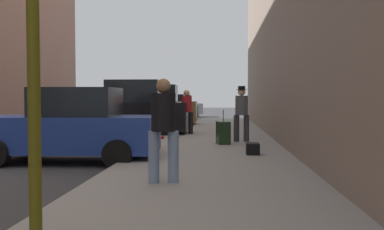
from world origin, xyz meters
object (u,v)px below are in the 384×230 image
object	(u,v)px
parked_blue_sedan	(71,127)
fire_hydrant	(156,136)
duffel_bag	(253,149)
rolling_suitcase	(223,133)
pedestrian_in_jeans	(163,125)
parked_dark_green_sedan	(168,108)
parked_black_suv	(131,111)
pedestrian_with_beanie	(242,111)
pedestrian_in_red_jacket	(187,109)
parked_bronze_suv	(155,108)
parked_gray_coupe	(178,107)

from	to	relation	value
parked_blue_sedan	fire_hydrant	size ratio (longest dim) A/B	6.02
duffel_bag	fire_hydrant	bearing A→B (deg)	156.83
parked_blue_sedan	fire_hydrant	xyz separation A→B (m)	(1.80, 1.69, -0.35)
parked_blue_sedan	rolling_suitcase	world-z (taller)	parked_blue_sedan
pedestrian_in_jeans	duffel_bag	bearing A→B (deg)	64.89
parked_dark_green_sedan	duffel_bag	world-z (taller)	parked_dark_green_sedan
parked_black_suv	fire_hydrant	distance (m)	5.42
pedestrian_with_beanie	duffel_bag	distance (m)	3.26
fire_hydrant	parked_blue_sedan	bearing A→B (deg)	-136.94
parked_dark_green_sedan	pedestrian_with_beanie	size ratio (longest dim) A/B	2.37
pedestrian_in_red_jacket	parked_blue_sedan	bearing A→B (deg)	-109.00
pedestrian_in_red_jacket	rolling_suitcase	bearing A→B (deg)	-68.27
parked_dark_green_sedan	pedestrian_in_jeans	distance (m)	21.76
parked_black_suv	pedestrian_in_jeans	bearing A→B (deg)	-74.86
parked_bronze_suv	duffel_bag	distance (m)	12.87
parked_black_suv	pedestrian_in_jeans	world-z (taller)	parked_black_suv
rolling_suitcase	duffel_bag	xyz separation A→B (m)	(0.72, -2.38, -0.20)
parked_gray_coupe	rolling_suitcase	distance (m)	21.91
parked_bronze_suv	pedestrian_in_jeans	size ratio (longest dim) A/B	2.71
parked_gray_coupe	pedestrian_with_beanie	world-z (taller)	pedestrian_with_beanie
parked_blue_sedan	parked_dark_green_sedan	xyz separation A→B (m)	(0.00, 18.52, 0.00)
parked_bronze_suv	pedestrian_in_red_jacket	size ratio (longest dim) A/B	2.71
fire_hydrant	duffel_bag	bearing A→B (deg)	-23.17
parked_blue_sedan	duffel_bag	world-z (taller)	parked_blue_sedan
pedestrian_with_beanie	pedestrian_in_red_jacket	world-z (taller)	pedestrian_with_beanie
pedestrian_in_red_jacket	rolling_suitcase	xyz separation A→B (m)	(1.41, -3.54, -0.61)
parked_dark_green_sedan	fire_hydrant	bearing A→B (deg)	-83.89
parked_dark_green_sedan	pedestrian_in_red_jacket	xyz separation A→B (m)	(2.24, -12.02, 0.26)
parked_black_suv	fire_hydrant	world-z (taller)	parked_black_suv
pedestrian_in_jeans	rolling_suitcase	distance (m)	6.15
parked_dark_green_sedan	fire_hydrant	distance (m)	16.94
parked_black_suv	parked_dark_green_sedan	size ratio (longest dim) A/B	1.09
pedestrian_with_beanie	pedestrian_in_jeans	size ratio (longest dim) A/B	1.04
parked_black_suv	pedestrian_with_beanie	distance (m)	5.22
rolling_suitcase	parked_black_suv	bearing A→B (deg)	133.84
pedestrian_in_jeans	parked_blue_sedan	bearing A→B (deg)	130.91
parked_black_suv	pedestrian_with_beanie	xyz separation A→B (m)	(4.24, -3.04, 0.10)
parked_bronze_suv	fire_hydrant	xyz separation A→B (m)	(1.80, -10.98, -0.54)
parked_dark_green_sedan	duffel_bag	xyz separation A→B (m)	(4.38, -17.94, -0.56)
fire_hydrant	parked_gray_coupe	bearing A→B (deg)	94.51
fire_hydrant	parked_bronze_suv	bearing A→B (deg)	99.33
parked_dark_green_sedan	fire_hydrant	world-z (taller)	parked_dark_green_sedan
parked_black_suv	parked_bronze_suv	xyz separation A→B (m)	(-0.00, 5.89, 0.00)
pedestrian_with_beanie	rolling_suitcase	distance (m)	1.16
parked_dark_green_sedan	pedestrian_with_beanie	xyz separation A→B (m)	(4.24, -14.80, 0.29)
pedestrian_in_red_jacket	duffel_bag	distance (m)	6.35
parked_bronze_suv	pedestrian_in_jeans	xyz separation A→B (m)	(2.66, -15.73, 0.07)
parked_bronze_suv	fire_hydrant	world-z (taller)	parked_bronze_suv
fire_hydrant	pedestrian_with_beanie	size ratio (longest dim) A/B	0.40
parked_gray_coupe	pedestrian_in_jeans	world-z (taller)	pedestrian_in_jeans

